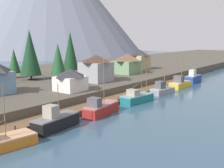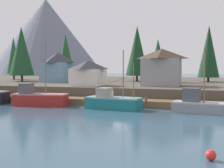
{
  "view_description": "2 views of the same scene",
  "coord_description": "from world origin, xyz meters",
  "px_view_note": "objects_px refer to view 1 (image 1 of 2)",
  "views": [
    {
      "loc": [
        -49.51,
        -33.03,
        13.56
      ],
      "look_at": [
        -1.72,
        3.41,
        3.59
      ],
      "focal_mm": 45.37,
      "sensor_mm": 36.0,
      "label": 1
    },
    {
      "loc": [
        12.78,
        -42.72,
        5.93
      ],
      "look_at": [
        -1.98,
        2.91,
        3.23
      ],
      "focal_mm": 49.15,
      "sensor_mm": 36.0,
      "label": 2
    }
  ],
  "objects_px": {
    "fishing_boat_black": "(55,121)",
    "house_grey": "(96,68)",
    "conifer_mid_left": "(70,51)",
    "conifer_mid_right": "(30,52)",
    "fishing_boat_red": "(101,108)",
    "house_white": "(70,80)",
    "conifer_back_right": "(14,61)",
    "fishing_boat_blue": "(193,78)",
    "conifer_back_left": "(58,59)",
    "fishing_boat_teal": "(137,98)",
    "house_green": "(127,63)",
    "fishing_boat_grey": "(162,90)",
    "house_tan": "(139,59)",
    "fishing_boat_yellow": "(180,84)"
  },
  "relations": [
    {
      "from": "house_tan",
      "to": "house_white",
      "type": "relative_size",
      "value": 1.23
    },
    {
      "from": "fishing_boat_blue",
      "to": "conifer_mid_left",
      "type": "distance_m",
      "value": 38.32
    },
    {
      "from": "fishing_boat_grey",
      "to": "fishing_boat_yellow",
      "type": "height_order",
      "value": "fishing_boat_yellow"
    },
    {
      "from": "fishing_boat_blue",
      "to": "conifer_mid_right",
      "type": "relative_size",
      "value": 0.52
    },
    {
      "from": "fishing_boat_black",
      "to": "conifer_back_right",
      "type": "height_order",
      "value": "conifer_back_right"
    },
    {
      "from": "fishing_boat_grey",
      "to": "house_green",
      "type": "bearing_deg",
      "value": 66.56
    },
    {
      "from": "fishing_boat_blue",
      "to": "fishing_boat_red",
      "type": "bearing_deg",
      "value": -179.32
    },
    {
      "from": "fishing_boat_grey",
      "to": "house_grey",
      "type": "bearing_deg",
      "value": 123.47
    },
    {
      "from": "house_grey",
      "to": "conifer_back_right",
      "type": "distance_m",
      "value": 23.72
    },
    {
      "from": "fishing_boat_grey",
      "to": "conifer_back_right",
      "type": "relative_size",
      "value": 1.04
    },
    {
      "from": "house_tan",
      "to": "conifer_back_right",
      "type": "xyz_separation_m",
      "value": [
        -38.53,
        15.98,
        1.09
      ]
    },
    {
      "from": "house_green",
      "to": "fishing_boat_yellow",
      "type": "bearing_deg",
      "value": -91.57
    },
    {
      "from": "conifer_back_left",
      "to": "conifer_back_right",
      "type": "xyz_separation_m",
      "value": [
        -6.09,
        10.94,
        -0.62
      ]
    },
    {
      "from": "fishing_boat_grey",
      "to": "fishing_boat_yellow",
      "type": "relative_size",
      "value": 0.92
    },
    {
      "from": "house_white",
      "to": "conifer_back_left",
      "type": "bearing_deg",
      "value": 55.68
    },
    {
      "from": "fishing_boat_black",
      "to": "house_tan",
      "type": "bearing_deg",
      "value": 15.03
    },
    {
      "from": "fishing_boat_red",
      "to": "fishing_boat_yellow",
      "type": "distance_m",
      "value": 33.98
    },
    {
      "from": "fishing_boat_teal",
      "to": "conifer_back_right",
      "type": "xyz_separation_m",
      "value": [
        -4.08,
        37.12,
        6.13
      ]
    },
    {
      "from": "fishing_boat_black",
      "to": "conifer_back_left",
      "type": "distance_m",
      "value": 36.02
    },
    {
      "from": "conifer_mid_left",
      "to": "conifer_mid_right",
      "type": "relative_size",
      "value": 0.98
    },
    {
      "from": "fishing_boat_red",
      "to": "house_grey",
      "type": "height_order",
      "value": "fishing_boat_red"
    },
    {
      "from": "fishing_boat_black",
      "to": "house_grey",
      "type": "height_order",
      "value": "house_grey"
    },
    {
      "from": "conifer_back_right",
      "to": "conifer_back_left",
      "type": "bearing_deg",
      "value": -60.88
    },
    {
      "from": "fishing_boat_blue",
      "to": "conifer_back_right",
      "type": "xyz_separation_m",
      "value": [
        -36.85,
        36.46,
        5.81
      ]
    },
    {
      "from": "fishing_boat_blue",
      "to": "conifer_back_right",
      "type": "bearing_deg",
      "value": 135.18
    },
    {
      "from": "house_white",
      "to": "conifer_back_right",
      "type": "height_order",
      "value": "conifer_back_right"
    },
    {
      "from": "fishing_boat_teal",
      "to": "fishing_boat_blue",
      "type": "height_order",
      "value": "fishing_boat_teal"
    },
    {
      "from": "house_grey",
      "to": "fishing_boat_blue",
      "type": "bearing_deg",
      "value": -27.07
    },
    {
      "from": "fishing_boat_teal",
      "to": "house_grey",
      "type": "bearing_deg",
      "value": 80.23
    },
    {
      "from": "fishing_boat_grey",
      "to": "fishing_boat_yellow",
      "type": "distance_m",
      "value": 10.69
    },
    {
      "from": "fishing_boat_teal",
      "to": "fishing_boat_yellow",
      "type": "bearing_deg",
      "value": 7.77
    },
    {
      "from": "fishing_boat_yellow",
      "to": "conifer_back_right",
      "type": "distance_m",
      "value": 45.67
    },
    {
      "from": "fishing_boat_black",
      "to": "fishing_boat_red",
      "type": "bearing_deg",
      "value": -6.41
    },
    {
      "from": "house_grey",
      "to": "house_white",
      "type": "distance_m",
      "value": 13.46
    },
    {
      "from": "conifer_mid_right",
      "to": "conifer_back_right",
      "type": "bearing_deg",
      "value": 93.65
    },
    {
      "from": "fishing_boat_grey",
      "to": "house_white",
      "type": "distance_m",
      "value": 22.94
    },
    {
      "from": "fishing_boat_teal",
      "to": "fishing_boat_blue",
      "type": "relative_size",
      "value": 1.21
    },
    {
      "from": "fishing_boat_teal",
      "to": "fishing_boat_yellow",
      "type": "relative_size",
      "value": 0.91
    },
    {
      "from": "fishing_boat_teal",
      "to": "fishing_boat_grey",
      "type": "distance_m",
      "value": 11.48
    },
    {
      "from": "fishing_boat_grey",
      "to": "house_grey",
      "type": "relative_size",
      "value": 1.21
    },
    {
      "from": "fishing_boat_teal",
      "to": "conifer_back_right",
      "type": "height_order",
      "value": "conifer_back_right"
    },
    {
      "from": "conifer_back_left",
      "to": "house_green",
      "type": "bearing_deg",
      "value": -22.09
    },
    {
      "from": "fishing_boat_yellow",
      "to": "conifer_mid_right",
      "type": "height_order",
      "value": "conifer_mid_right"
    },
    {
      "from": "fishing_boat_black",
      "to": "fishing_boat_red",
      "type": "distance_m",
      "value": 10.31
    },
    {
      "from": "house_white",
      "to": "conifer_back_right",
      "type": "relative_size",
      "value": 0.71
    },
    {
      "from": "fishing_boat_teal",
      "to": "fishing_boat_red",
      "type": "bearing_deg",
      "value": -173.01
    },
    {
      "from": "house_green",
      "to": "conifer_mid_right",
      "type": "bearing_deg",
      "value": 154.36
    },
    {
      "from": "house_grey",
      "to": "conifer_mid_right",
      "type": "distance_m",
      "value": 17.83
    },
    {
      "from": "house_white",
      "to": "conifer_back_left",
      "type": "xyz_separation_m",
      "value": [
        10.27,
        15.04,
        2.93
      ]
    },
    {
      "from": "fishing_boat_teal",
      "to": "fishing_boat_grey",
      "type": "relative_size",
      "value": 0.99
    }
  ]
}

